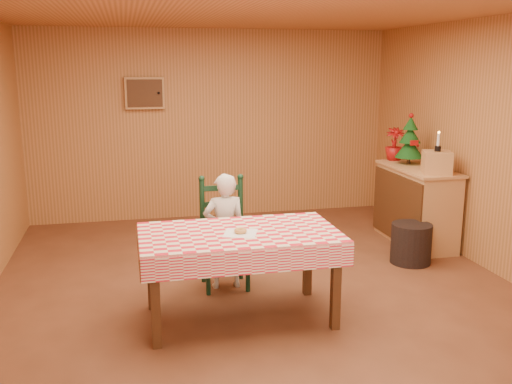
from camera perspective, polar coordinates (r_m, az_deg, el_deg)
ground at (r=5.46m, az=0.47°, el=-10.23°), size 6.00×6.00×0.00m
cabin_walls at (r=5.56m, az=-0.80°, el=9.58°), size 5.10×6.05×2.65m
dining_table at (r=4.75m, az=-1.67°, el=-4.93°), size 1.66×0.96×0.77m
ladder_chair at (r=5.55m, az=-3.24°, el=-4.34°), size 0.44×0.40×1.08m
seated_child at (r=5.47m, az=-3.15°, el=-3.92°), size 0.41×0.27×1.12m
napkin at (r=4.68m, az=-1.56°, el=-4.13°), size 0.33×0.33×0.00m
donut at (r=4.67m, az=-1.56°, el=-3.90°), size 0.12×0.12×0.04m
shelf_unit at (r=7.12m, az=15.65°, el=-1.28°), size 0.54×1.24×0.93m
crate at (r=6.67m, az=17.63°, el=2.84°), size 0.39×0.39×0.25m
christmas_tree at (r=7.21m, az=15.13°, el=4.94°), size 0.34×0.34×0.62m
flower_arrangement at (r=7.46m, az=13.68°, el=4.69°), size 0.29×0.29×0.41m
candle_set at (r=6.64m, az=17.74°, el=4.45°), size 0.07×0.07×0.22m
storage_bin at (r=6.45m, az=15.25°, el=-4.99°), size 0.49×0.49×0.44m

